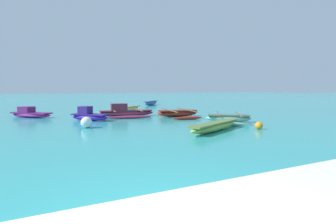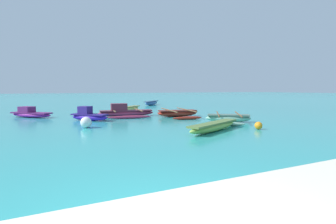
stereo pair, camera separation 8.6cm
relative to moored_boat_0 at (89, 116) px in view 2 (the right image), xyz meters
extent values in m
ellipsoid|color=#401DB5|center=(0.04, -0.04, -0.10)|extent=(2.19, 2.16, 0.41)
cube|color=navy|center=(0.04, -0.04, 0.07)|extent=(2.04, 2.01, 0.08)
cube|color=navy|center=(-0.17, 0.17, 0.33)|extent=(0.89, 0.89, 0.45)
ellipsoid|color=#992197|center=(-3.15, 3.48, -0.13)|extent=(2.78, 2.80, 0.34)
cube|color=#611F5F|center=(-3.15, 3.48, 0.00)|extent=(2.58, 2.60, 0.08)
cube|color=#611F5F|center=(-3.43, 3.76, 0.23)|extent=(1.10, 1.11, 0.37)
ellipsoid|color=#A0261A|center=(5.86, -0.23, -0.08)|extent=(2.88, 1.28, 0.43)
cube|color=maroon|center=(5.86, -0.23, 0.09)|extent=(2.65, 1.21, 0.08)
cylinder|color=brown|center=(6.48, -0.33, 0.15)|extent=(0.70, 3.81, 0.07)
cylinder|color=brown|center=(5.25, -0.13, 0.15)|extent=(0.70, 3.81, 0.07)
ellipsoid|color=#A0261A|center=(6.18, 1.67, -0.20)|extent=(1.92, 0.51, 0.20)
ellipsoid|color=#A0261A|center=(5.55, -2.13, -0.20)|extent=(1.92, 0.51, 0.20)
ellipsoid|color=#D9D767|center=(4.00, 5.14, -0.09)|extent=(2.98, 2.88, 0.42)
cube|color=olive|center=(4.00, 5.14, 0.08)|extent=(2.75, 2.67, 0.08)
ellipsoid|color=#7DB29A|center=(7.04, -4.19, -0.08)|extent=(2.48, 1.97, 0.44)
cube|color=#516E61|center=(7.04, -4.19, 0.10)|extent=(2.30, 1.83, 0.08)
cylinder|color=brown|center=(7.51, -4.50, 0.16)|extent=(1.80, 2.65, 0.07)
cylinder|color=brown|center=(6.57, -3.87, 0.16)|extent=(1.80, 2.65, 0.07)
ellipsoid|color=#7DB29A|center=(7.91, -2.88, -0.20)|extent=(1.32, 0.97, 0.20)
ellipsoid|color=#7DB29A|center=(6.17, -5.49, -0.20)|extent=(1.32, 0.97, 0.20)
ellipsoid|color=#A82E52|center=(2.72, 1.42, -0.09)|extent=(3.90, 1.29, 0.43)
cube|color=maroon|center=(2.72, 1.42, 0.08)|extent=(3.59, 1.22, 0.08)
cube|color=maroon|center=(2.25, 1.49, 0.36)|extent=(1.15, 0.79, 0.47)
cylinder|color=brown|center=(3.57, 1.30, 0.14)|extent=(0.51, 3.02, 0.07)
cylinder|color=brown|center=(1.87, 1.55, 0.14)|extent=(0.51, 3.02, 0.07)
ellipsoid|color=#A82E52|center=(2.94, 2.93, -0.20)|extent=(2.78, 0.60, 0.20)
ellipsoid|color=#A82E52|center=(2.50, -0.08, -0.20)|extent=(2.78, 0.60, 0.20)
ellipsoid|color=#406DB4|center=(9.03, 12.36, -0.06)|extent=(2.85, 2.98, 0.48)
cube|color=navy|center=(9.03, 12.36, 0.14)|extent=(2.64, 2.76, 0.08)
ellipsoid|color=#8DBE50|center=(4.44, -6.45, -0.11)|extent=(3.77, 2.29, 0.39)
cube|color=#5A7538|center=(4.44, -6.45, 0.05)|extent=(3.48, 2.13, 0.08)
sphere|color=orange|center=(6.60, -6.95, -0.12)|extent=(0.36, 0.36, 0.36)
sphere|color=white|center=(-0.59, -2.96, -0.03)|extent=(0.54, 0.54, 0.54)
camera|label=1|loc=(-2.54, -16.01, 1.58)|focal=28.00mm
camera|label=2|loc=(-2.46, -16.04, 1.58)|focal=28.00mm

